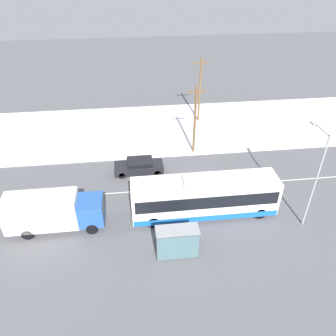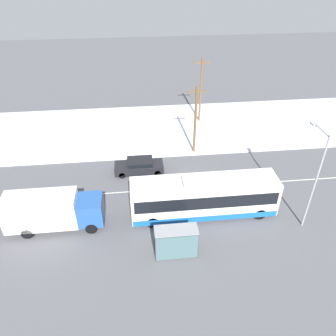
{
  "view_description": "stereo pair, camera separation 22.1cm",
  "coord_description": "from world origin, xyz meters",
  "views": [
    {
      "loc": [
        -5.26,
        -23.34,
        18.39
      ],
      "look_at": [
        -2.31,
        1.36,
        1.4
      ],
      "focal_mm": 35.0,
      "sensor_mm": 36.0,
      "label": 1
    },
    {
      "loc": [
        -5.04,
        -23.36,
        18.39
      ],
      "look_at": [
        -2.31,
        1.36,
        1.4
      ],
      "focal_mm": 35.0,
      "sensor_mm": 36.0,
      "label": 2
    }
  ],
  "objects": [
    {
      "name": "utility_pole_roadside",
      "position": [
        0.98,
        6.06,
        3.85
      ],
      "size": [
        1.8,
        0.24,
        7.33
      ],
      "color": "brown",
      "rests_on": "ground_plane"
    },
    {
      "name": "pedestrian_at_stop",
      "position": [
        -1.95,
        -6.45,
        1.09
      ],
      "size": [
        0.64,
        0.28,
        1.78
      ],
      "color": "#23232D",
      "rests_on": "ground_plane"
    },
    {
      "name": "snow_lot",
      "position": [
        0.0,
        11.94,
        0.06
      ],
      "size": [
        80.0,
        13.0,
        0.12
      ],
      "color": "silver",
      "rests_on": "ground_plane"
    },
    {
      "name": "sedan_car",
      "position": [
        -4.91,
        2.99,
        0.79
      ],
      "size": [
        4.67,
        1.8,
        1.43
      ],
      "rotation": [
        0.0,
        0.0,
        3.14
      ],
      "color": "black",
      "rests_on": "ground_plane"
    },
    {
      "name": "lane_marking_center",
      "position": [
        0.0,
        0.0,
        0.0
      ],
      "size": [
        60.0,
        0.12,
        0.0
      ],
      "color": "silver",
      "rests_on": "ground_plane"
    },
    {
      "name": "ground_plane",
      "position": [
        0.0,
        0.0,
        0.0
      ],
      "size": [
        120.0,
        120.0,
        0.0
      ],
      "primitive_type": "plane",
      "color": "#56565B"
    },
    {
      "name": "city_bus",
      "position": [
        0.05,
        -3.5,
        1.71
      ],
      "size": [
        11.64,
        2.57,
        3.51
      ],
      "color": "white",
      "rests_on": "ground_plane"
    },
    {
      "name": "bus_shelter",
      "position": [
        -2.73,
        -7.81,
        1.68
      ],
      "size": [
        3.0,
        1.2,
        2.4
      ],
      "color": "gray",
      "rests_on": "ground_plane"
    },
    {
      "name": "box_truck",
      "position": [
        -11.78,
        -3.75,
        1.67
      ],
      "size": [
        7.35,
        2.3,
        3.01
      ],
      "color": "silver",
      "rests_on": "ground_plane"
    },
    {
      "name": "streetlamp",
      "position": [
        7.63,
        -5.29,
        5.03
      ],
      "size": [
        0.36,
        2.49,
        8.07
      ],
      "color": "#9EA3A8",
      "rests_on": "ground_plane"
    },
    {
      "name": "utility_pole_snowlot",
      "position": [
        2.95,
        13.38,
        4.1
      ],
      "size": [
        1.8,
        0.24,
        7.83
      ],
      "color": "brown",
      "rests_on": "ground_plane"
    }
  ]
}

